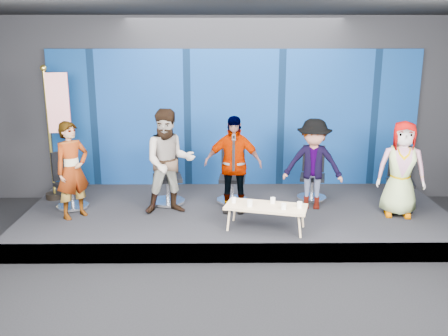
{
  "coord_description": "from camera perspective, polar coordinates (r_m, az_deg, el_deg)",
  "views": [
    {
      "loc": [
        -0.28,
        -5.51,
        3.15
      ],
      "look_at": [
        -0.21,
        2.4,
        1.03
      ],
      "focal_mm": 40.0,
      "sensor_mm": 36.0,
      "label": 1
    }
  ],
  "objects": [
    {
      "name": "mug_c",
      "position": [
        7.62,
        5.6,
        -3.7
      ],
      "size": [
        0.07,
        0.07,
        0.09
      ],
      "primitive_type": "cylinder",
      "color": "white",
      "rests_on": "coffee_table"
    },
    {
      "name": "flag_stand",
      "position": [
        9.17,
        -18.66,
        4.16
      ],
      "size": [
        0.54,
        0.31,
        2.36
      ],
      "rotation": [
        0.0,
        0.0,
        0.13
      ],
      "color": "black",
      "rests_on": "riser"
    },
    {
      "name": "ground",
      "position": [
        6.35,
        2.16,
        -14.74
      ],
      "size": [
        10.0,
        10.0,
        0.0
      ],
      "primitive_type": "plane",
      "color": "black",
      "rests_on": "ground"
    },
    {
      "name": "panelist_a",
      "position": [
        8.24,
        -16.94,
        -0.23
      ],
      "size": [
        0.66,
        0.67,
        1.56
      ],
      "primitive_type": "imported",
      "rotation": [
        0.0,
        0.0,
        0.81
      ],
      "color": "black",
      "rests_on": "riser"
    },
    {
      "name": "chair_e",
      "position": [
        9.06,
        19.43,
        -2.14
      ],
      "size": [
        0.64,
        0.64,
        0.96
      ],
      "rotation": [
        0.0,
        0.0,
        -0.21
      ],
      "color": "silver",
      "rests_on": "riser"
    },
    {
      "name": "riser",
      "position": [
        8.56,
        1.41,
        -5.54
      ],
      "size": [
        7.0,
        3.0,
        0.3
      ],
      "primitive_type": "cube",
      "color": "black",
      "rests_on": "ground"
    },
    {
      "name": "panelist_c",
      "position": [
        8.14,
        1.04,
        0.42
      ],
      "size": [
        0.97,
        0.47,
        1.61
      ],
      "primitive_type": "imported",
      "rotation": [
        0.0,
        0.0,
        -0.08
      ],
      "color": "black",
      "rests_on": "riser"
    },
    {
      "name": "panelist_b",
      "position": [
        8.11,
        -6.28,
        0.71
      ],
      "size": [
        0.94,
        0.8,
        1.72
      ],
      "primitive_type": "imported",
      "rotation": [
        0.0,
        0.0,
        0.19
      ],
      "color": "black",
      "rests_on": "riser"
    },
    {
      "name": "panelist_e",
      "position": [
        8.46,
        19.6,
        -0.1
      ],
      "size": [
        0.84,
        0.64,
        1.55
      ],
      "primitive_type": "imported",
      "rotation": [
        0.0,
        0.0,
        -0.21
      ],
      "color": "black",
      "rests_on": "riser"
    },
    {
      "name": "mug_a",
      "position": [
        7.6,
        1.14,
        -3.69
      ],
      "size": [
        0.07,
        0.07,
        0.08
      ],
      "primitive_type": "cylinder",
      "color": "white",
      "rests_on": "coffee_table"
    },
    {
      "name": "backdrop",
      "position": [
        9.59,
        1.18,
        5.68
      ],
      "size": [
        7.0,
        0.08,
        2.6
      ],
      "primitive_type": "cube",
      "color": "#06224C",
      "rests_on": "riser"
    },
    {
      "name": "coffee_table",
      "position": [
        7.53,
        4.83,
        -4.53
      ],
      "size": [
        1.3,
        0.81,
        0.37
      ],
      "rotation": [
        0.0,
        0.0,
        -0.26
      ],
      "color": "tan",
      "rests_on": "riser"
    },
    {
      "name": "chair_b",
      "position": [
        8.73,
        -6.5,
        -1.74
      ],
      "size": [
        0.7,
        0.7,
        1.06
      ],
      "rotation": [
        0.0,
        0.0,
        0.19
      ],
      "color": "silver",
      "rests_on": "riser"
    },
    {
      "name": "mug_b",
      "position": [
        7.45,
        2.96,
        -4.05
      ],
      "size": [
        0.08,
        0.08,
        0.1
      ],
      "primitive_type": "cylinder",
      "color": "white",
      "rests_on": "coffee_table"
    },
    {
      "name": "panelist_d",
      "position": [
        8.44,
        10.15,
        0.44
      ],
      "size": [
        1.08,
        0.76,
        1.53
      ],
      "primitive_type": "imported",
      "rotation": [
        0.0,
        0.0,
        -0.21
      ],
      "color": "black",
      "rests_on": "riser"
    },
    {
      "name": "chair_a",
      "position": [
        8.84,
        -17.19,
        -2.36
      ],
      "size": [
        0.77,
        0.77,
        0.96
      ],
      "rotation": [
        0.0,
        0.0,
        0.81
      ],
      "color": "silver",
      "rests_on": "riser"
    },
    {
      "name": "room_walls",
      "position": [
        5.56,
        2.4,
        7.56
      ],
      "size": [
        10.02,
        8.02,
        3.51
      ],
      "color": "black",
      "rests_on": "ground"
    },
    {
      "name": "chair_c",
      "position": [
        8.75,
        0.97,
        -1.78
      ],
      "size": [
        0.6,
        0.6,
        0.99
      ],
      "rotation": [
        0.0,
        0.0,
        -0.08
      ],
      "color": "silver",
      "rests_on": "riser"
    },
    {
      "name": "mug_e",
      "position": [
        7.47,
        8.64,
        -4.19
      ],
      "size": [
        0.08,
        0.08,
        0.09
      ],
      "primitive_type": "cylinder",
      "color": "white",
      "rests_on": "coffee_table"
    },
    {
      "name": "mug_d",
      "position": [
        7.37,
        6.85,
        -4.39
      ],
      "size": [
        0.08,
        0.08,
        0.09
      ],
      "primitive_type": "cylinder",
      "color": "white",
      "rests_on": "coffee_table"
    },
    {
      "name": "chair_d",
      "position": [
        9.04,
        10.06,
        -1.57
      ],
      "size": [
        0.63,
        0.63,
        0.94
      ],
      "rotation": [
        0.0,
        0.0,
        -0.21
      ],
      "color": "silver",
      "rests_on": "riser"
    }
  ]
}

